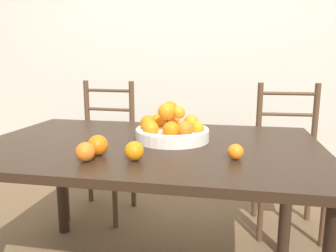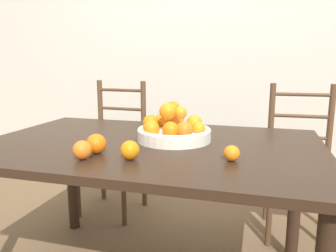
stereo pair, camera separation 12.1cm
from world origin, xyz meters
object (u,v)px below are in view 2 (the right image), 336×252
object	(u,v)px
orange_loose_0	(82,150)
orange_loose_2	(130,150)
chair_left	(114,149)
orange_loose_3	(232,153)
fruit_bowl	(173,130)
chair_right	(300,164)
orange_loose_1	(96,144)

from	to	relation	value
orange_loose_0	orange_loose_2	xyz separation A→B (m)	(0.18, 0.05, 0.00)
chair_left	orange_loose_3	bearing A→B (deg)	-42.01
orange_loose_3	fruit_bowl	bearing A→B (deg)	138.62
fruit_bowl	chair_left	xyz separation A→B (m)	(-0.66, 0.73, -0.34)
fruit_bowl	chair_right	xyz separation A→B (m)	(0.67, 0.73, -0.34)
chair_right	orange_loose_3	bearing A→B (deg)	-112.12
orange_loose_1	orange_loose_2	distance (m)	0.17
fruit_bowl	chair_right	world-z (taller)	chair_right
fruit_bowl	orange_loose_3	size ratio (longest dim) A/B	5.74
orange_loose_1	chair_right	bearing A→B (deg)	48.51
chair_left	chair_right	xyz separation A→B (m)	(1.34, 0.00, 0.00)
orange_loose_3	chair_right	world-z (taller)	chair_right
orange_loose_3	chair_right	distance (m)	1.11
orange_loose_0	chair_right	world-z (taller)	chair_right
fruit_bowl	chair_right	bearing A→B (deg)	47.23
chair_right	chair_left	bearing A→B (deg)	178.28
orange_loose_0	chair_right	bearing A→B (deg)	50.44
fruit_bowl	orange_loose_1	distance (m)	0.40
orange_loose_2	chair_left	bearing A→B (deg)	118.32
chair_right	orange_loose_1	bearing A→B (deg)	-133.20
orange_loose_1	orange_loose_0	bearing A→B (deg)	-98.40
fruit_bowl	chair_left	size ratio (longest dim) A/B	0.36
orange_loose_3	chair_left	world-z (taller)	chair_left
orange_loose_1	chair_left	size ratio (longest dim) A/B	0.08
fruit_bowl	orange_loose_2	world-z (taller)	fruit_bowl
orange_loose_0	chair_right	size ratio (longest dim) A/B	0.08
chair_left	orange_loose_1	bearing A→B (deg)	-64.41
chair_left	orange_loose_0	bearing A→B (deg)	-66.58
chair_left	orange_loose_2	bearing A→B (deg)	-57.89
orange_loose_2	chair_left	xyz separation A→B (m)	(-0.58, 1.08, -0.32)
fruit_bowl	chair_left	bearing A→B (deg)	132.39
orange_loose_0	fruit_bowl	bearing A→B (deg)	57.08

